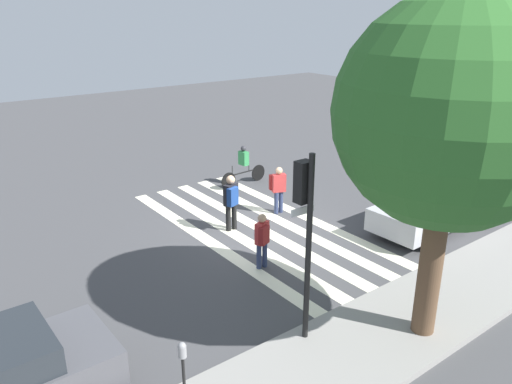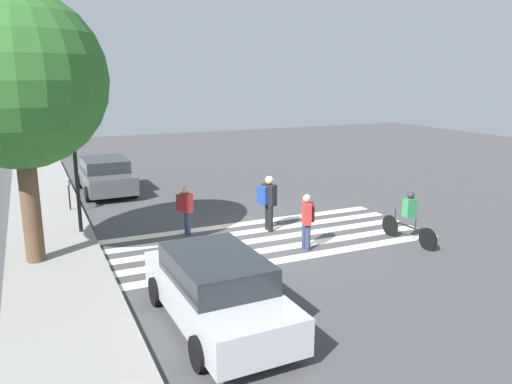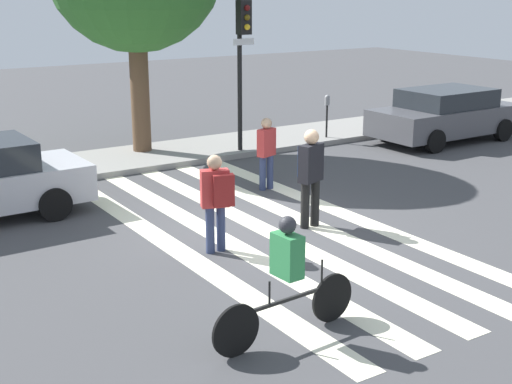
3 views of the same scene
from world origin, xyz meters
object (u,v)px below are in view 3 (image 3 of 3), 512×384
at_px(pedestrian_adult_blue_shirt, 310,170).
at_px(cyclist_mid_street, 287,274).
at_px(parking_meter, 327,107).
at_px(pedestrian_child_with_backpack, 266,148).
at_px(traffic_light, 242,43).
at_px(car_parked_far_curb, 446,114).
at_px(pedestrian_adult_yellow_jacket, 217,196).

bearing_deg(pedestrian_adult_blue_shirt, cyclist_mid_street, 30.51).
xyz_separation_m(parking_meter, pedestrian_child_with_backpack, (-4.21, -3.18, -0.08)).
height_order(traffic_light, cyclist_mid_street, traffic_light).
relative_size(pedestrian_adult_blue_shirt, car_parked_far_curb, 0.40).
height_order(traffic_light, parking_meter, traffic_light).
xyz_separation_m(parking_meter, car_parked_far_curb, (2.96, -1.73, -0.24)).
xyz_separation_m(cyclist_mid_street, car_parked_far_curb, (10.81, 7.37, -0.09)).
height_order(traffic_light, car_parked_far_curb, traffic_light).
xyz_separation_m(traffic_light, pedestrian_adult_blue_shirt, (-1.99, -5.53, -1.86)).
height_order(cyclist_mid_street, car_parked_far_curb, cyclist_mid_street).
bearing_deg(pedestrian_adult_blue_shirt, car_parked_far_curb, -171.89).
height_order(parking_meter, car_parked_far_curb, car_parked_far_curb).
distance_m(traffic_light, cyclist_mid_street, 10.36).
bearing_deg(car_parked_far_curb, pedestrian_child_with_backpack, -169.32).
bearing_deg(traffic_light, pedestrian_child_with_backpack, -112.84).
height_order(pedestrian_child_with_backpack, pedestrian_adult_blue_shirt, pedestrian_adult_blue_shirt).
xyz_separation_m(traffic_light, parking_meter, (2.96, 0.21, -1.92)).
bearing_deg(pedestrian_adult_yellow_jacket, parking_meter, 59.47).
distance_m(pedestrian_child_with_backpack, pedestrian_adult_blue_shirt, 2.67).
bearing_deg(cyclist_mid_street, car_parked_far_curb, 30.23).
bearing_deg(parking_meter, traffic_light, -175.96).
relative_size(parking_meter, pedestrian_adult_yellow_jacket, 0.82).
relative_size(parking_meter, car_parked_far_curb, 0.30).
relative_size(traffic_light, parking_meter, 3.08).
bearing_deg(cyclist_mid_street, pedestrian_adult_yellow_jacket, 71.69).
xyz_separation_m(parking_meter, cyclist_mid_street, (-7.85, -9.11, -0.15)).
height_order(parking_meter, cyclist_mid_street, cyclist_mid_street).
bearing_deg(pedestrian_adult_yellow_jacket, pedestrian_child_with_backpack, 63.75).
distance_m(pedestrian_adult_blue_shirt, car_parked_far_curb, 8.87).
height_order(parking_meter, pedestrian_adult_yellow_jacket, pedestrian_adult_yellow_jacket).
bearing_deg(pedestrian_child_with_backpack, pedestrian_adult_yellow_jacket, 24.74).
height_order(pedestrian_child_with_backpack, cyclist_mid_street, cyclist_mid_street).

